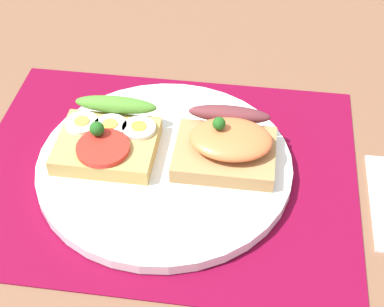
{
  "coord_description": "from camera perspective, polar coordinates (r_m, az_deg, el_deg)",
  "views": [
    {
      "loc": [
        9.08,
        -44.06,
        45.77
      ],
      "look_at": [
        3.0,
        0.0,
        3.05
      ],
      "focal_mm": 54.61,
      "sensor_mm": 36.0,
      "label": 1
    }
  ],
  "objects": [
    {
      "name": "sandwich_salmon",
      "position": [
        0.62,
        3.49,
        0.99
      ],
      "size": [
        10.73,
        9.8,
        5.29
      ],
      "color": "#AD814E",
      "rests_on": "plate"
    },
    {
      "name": "ground_plane",
      "position": [
        0.65,
        -2.61,
        -2.69
      ],
      "size": [
        120.0,
        90.0,
        3.2
      ],
      "primitive_type": "cube",
      "color": "brown"
    },
    {
      "name": "plate",
      "position": [
        0.64,
        -2.68,
        -1.13
      ],
      "size": [
        27.63,
        27.63,
        1.25
      ],
      "primitive_type": "cylinder",
      "color": "white",
      "rests_on": "placemat"
    },
    {
      "name": "sandwich_egg_tomato",
      "position": [
        0.64,
        -8.19,
        1.53
      ],
      "size": [
        10.64,
        10.47,
        4.06
      ],
      "color": "tan",
      "rests_on": "plate"
    },
    {
      "name": "placemat",
      "position": [
        0.64,
        -2.66,
        -1.61
      ],
      "size": [
        41.7,
        32.77,
        0.3
      ],
      "primitive_type": "cube",
      "color": "maroon",
      "rests_on": "ground_plane"
    }
  ]
}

